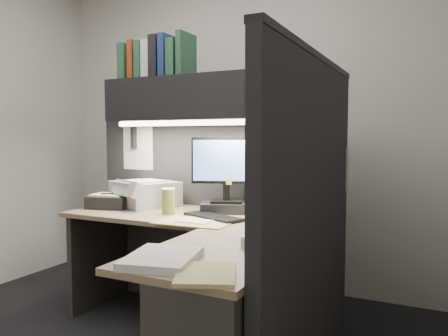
{
  "coord_description": "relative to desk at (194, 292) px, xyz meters",
  "views": [
    {
      "loc": [
        1.52,
        -1.89,
        1.23
      ],
      "look_at": [
        0.35,
        0.51,
        1.05
      ],
      "focal_mm": 35.0,
      "sensor_mm": 36.0,
      "label": 1
    }
  ],
  "objects": [
    {
      "name": "desk",
      "position": [
        0.0,
        0.0,
        0.0
      ],
      "size": [
        1.7,
        1.53,
        0.73
      ],
      "color": "#92795D",
      "rests_on": "floor"
    },
    {
      "name": "notebook_stack",
      "position": [
        -1.01,
        0.55,
        0.33
      ],
      "size": [
        0.34,
        0.3,
        0.09
      ],
      "primitive_type": "cube",
      "rotation": [
        0.0,
        0.0,
        0.26
      ],
      "color": "black",
      "rests_on": "desk"
    },
    {
      "name": "keyboard",
      "position": [
        -0.14,
        0.48,
        0.3
      ],
      "size": [
        0.44,
        0.29,
        0.02
      ],
      "primitive_type": "cube",
      "rotation": [
        0.0,
        0.0,
        -0.38
      ],
      "color": "black",
      "rests_on": "desk"
    },
    {
      "name": "open_folder",
      "position": [
        -0.18,
        0.32,
        0.29
      ],
      "size": [
        0.46,
        0.31,
        0.01
      ],
      "primitive_type": "cube",
      "rotation": [
        0.0,
        0.0,
        0.06
      ],
      "color": "tan",
      "rests_on": "desk"
    },
    {
      "name": "telephone",
      "position": [
        0.25,
        0.77,
        0.34
      ],
      "size": [
        0.34,
        0.34,
        0.1
      ],
      "primitive_type": "cube",
      "rotation": [
        0.0,
        0.0,
        -0.58
      ],
      "color": "#BCB191",
      "rests_on": "desk"
    },
    {
      "name": "coffee_cup",
      "position": [
        -0.48,
        0.5,
        0.37
      ],
      "size": [
        0.11,
        0.11,
        0.16
      ],
      "primitive_type": "cylinder",
      "rotation": [
        0.0,
        0.0,
        0.28
      ],
      "color": "#A0A943",
      "rests_on": "desk"
    },
    {
      "name": "monitor",
      "position": [
        -0.16,
        0.72,
        0.49
      ],
      "size": [
        0.45,
        0.31,
        0.5
      ],
      "rotation": [
        0.0,
        0.0,
        0.37
      ],
      "color": "black",
      "rests_on": "desk"
    },
    {
      "name": "mousepad",
      "position": [
        0.3,
        0.45,
        0.29
      ],
      "size": [
        0.24,
        0.22,
        0.0
      ],
      "primitive_type": "cube",
      "rotation": [
        0.0,
        0.0,
        0.04
      ],
      "color": "navy",
      "rests_on": "desk"
    },
    {
      "name": "partition_right",
      "position": [
        0.55,
        0.18,
        0.36
      ],
      "size": [
        0.06,
        1.5,
        1.6
      ],
      "primitive_type": "cube",
      "color": "black",
      "rests_on": "floor"
    },
    {
      "name": "paper_stack_a",
      "position": [
        0.39,
        0.04,
        0.31
      ],
      "size": [
        0.31,
        0.29,
        0.05
      ],
      "primitive_type": "cube",
      "rotation": [
        0.0,
        0.0,
        0.31
      ],
      "color": "white",
      "rests_on": "desk"
    },
    {
      "name": "binder_row",
      "position": [
        -0.74,
        0.76,
        1.35
      ],
      "size": [
        0.53,
        0.25,
        0.31
      ],
      "color": "#254A34",
      "rests_on": "overhead_shelf"
    },
    {
      "name": "wall_back",
      "position": [
        -0.43,
        1.5,
        0.91
      ],
      "size": [
        3.5,
        0.04,
        2.7
      ],
      "primitive_type": "cube",
      "color": "beige",
      "rests_on": "floor"
    },
    {
      "name": "manila_stack",
      "position": [
        0.36,
        -0.53,
        0.29
      ],
      "size": [
        0.3,
        0.33,
        0.02
      ],
      "primitive_type": "cube",
      "rotation": [
        0.0,
        0.0,
        0.41
      ],
      "color": "tan",
      "rests_on": "desk"
    },
    {
      "name": "partition_back",
      "position": [
        -0.4,
        0.93,
        0.36
      ],
      "size": [
        1.9,
        0.06,
        1.6
      ],
      "primitive_type": "cube",
      "color": "black",
      "rests_on": "floor"
    },
    {
      "name": "pinned_papers",
      "position": [
        -0.0,
        0.56,
        0.61
      ],
      "size": [
        1.76,
        1.31,
        0.51
      ],
      "color": "white",
      "rests_on": "partition_back"
    },
    {
      "name": "mouse",
      "position": [
        0.28,
        0.47,
        0.31
      ],
      "size": [
        0.08,
        0.11,
        0.04
      ],
      "primitive_type": "ellipsoid",
      "rotation": [
        0.0,
        0.0,
        0.23
      ],
      "color": "black",
      "rests_on": "mousepad"
    },
    {
      "name": "paper_stack_b",
      "position": [
        0.11,
        -0.45,
        0.3
      ],
      "size": [
        0.33,
        0.38,
        0.03
      ],
      "primitive_type": "cube",
      "rotation": [
        0.0,
        0.0,
        0.23
      ],
      "color": "white",
      "rests_on": "desk"
    },
    {
      "name": "task_light_tube",
      "position": [
        -0.3,
        0.61,
        0.89
      ],
      "size": [
        1.32,
        0.04,
        0.04
      ],
      "primitive_type": "cylinder",
      "rotation": [
        0.0,
        1.57,
        0.0
      ],
      "color": "white",
      "rests_on": "overhead_shelf"
    },
    {
      "name": "overhead_shelf",
      "position": [
        -0.3,
        0.75,
        1.06
      ],
      "size": [
        1.55,
        0.34,
        0.3
      ],
      "primitive_type": "cube",
      "color": "black",
      "rests_on": "partition_back"
    },
    {
      "name": "printer",
      "position": [
        -0.84,
        0.73,
        0.38
      ],
      "size": [
        0.57,
        0.53,
        0.18
      ],
      "primitive_type": "cube",
      "rotation": [
        0.0,
        0.0,
        -0.43
      ],
      "color": "#9C9FA1",
      "rests_on": "desk"
    }
  ]
}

